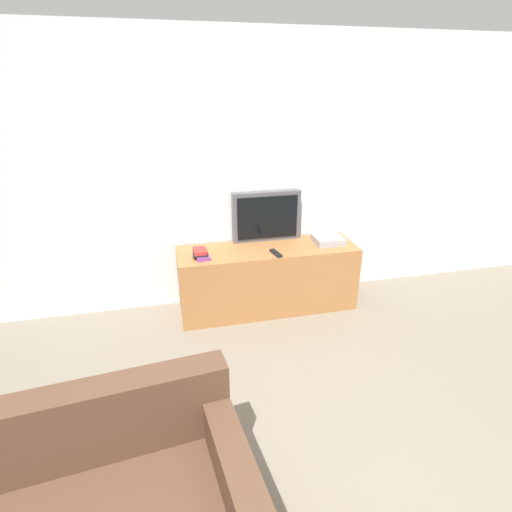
# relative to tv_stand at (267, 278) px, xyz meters

# --- Properties ---
(wall_back) EXTENTS (9.00, 0.06, 2.60)m
(wall_back) POSITION_rel_tv_stand_xyz_m (-0.53, 0.32, 0.97)
(wall_back) COLOR silver
(wall_back) RESTS_ON ground_plane
(tv_stand) EXTENTS (1.75, 0.54, 0.65)m
(tv_stand) POSITION_rel_tv_stand_xyz_m (0.00, 0.00, 0.00)
(tv_stand) COLOR #9E6638
(tv_stand) RESTS_ON ground_plane
(television) EXTENTS (0.69, 0.09, 0.50)m
(television) POSITION_rel_tv_stand_xyz_m (0.04, 0.22, 0.58)
(television) COLOR #4C4C51
(television) RESTS_ON tv_stand
(book_stack) EXTENTS (0.16, 0.22, 0.08)m
(book_stack) POSITION_rel_tv_stand_xyz_m (-0.66, -0.08, 0.36)
(book_stack) COLOR #7A3884
(book_stack) RESTS_ON tv_stand
(remote_on_stand) EXTENTS (0.08, 0.19, 0.02)m
(remote_on_stand) POSITION_rel_tv_stand_xyz_m (0.03, -0.17, 0.34)
(remote_on_stand) COLOR black
(remote_on_stand) RESTS_ON tv_stand
(set_top_box) EXTENTS (0.28, 0.25, 0.07)m
(set_top_box) POSITION_rel_tv_stand_xyz_m (0.63, -0.01, 0.36)
(set_top_box) COLOR #99999E
(set_top_box) RESTS_ON tv_stand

